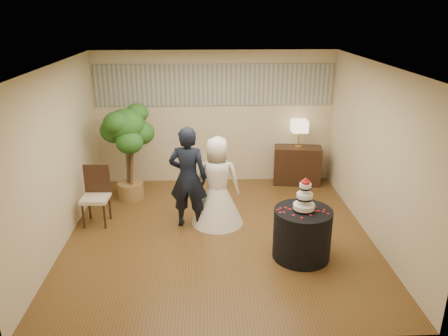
{
  "coord_description": "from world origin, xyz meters",
  "views": [
    {
      "loc": [
        -0.2,
        -6.5,
        3.6
      ],
      "look_at": [
        0.1,
        0.4,
        1.05
      ],
      "focal_mm": 35.0,
      "sensor_mm": 36.0,
      "label": 1
    }
  ],
  "objects_px": {
    "table_lamp": "(299,134)",
    "cake_table": "(302,234)",
    "bride": "(217,181)",
    "ficus_tree": "(128,153)",
    "wedding_cake": "(305,194)",
    "groom": "(188,178)",
    "console": "(297,165)",
    "side_chair": "(95,197)"
  },
  "relations": [
    {
      "from": "side_chair",
      "to": "table_lamp",
      "type": "bearing_deg",
      "value": 26.68
    },
    {
      "from": "side_chair",
      "to": "wedding_cake",
      "type": "bearing_deg",
      "value": -17.45
    },
    {
      "from": "groom",
      "to": "side_chair",
      "type": "xyz_separation_m",
      "value": [
        -1.62,
        0.13,
        -0.38
      ]
    },
    {
      "from": "console",
      "to": "side_chair",
      "type": "distance_m",
      "value": 4.25
    },
    {
      "from": "wedding_cake",
      "to": "ficus_tree",
      "type": "relative_size",
      "value": 0.27
    },
    {
      "from": "bride",
      "to": "ficus_tree",
      "type": "relative_size",
      "value": 0.82
    },
    {
      "from": "console",
      "to": "side_chair",
      "type": "height_order",
      "value": "side_chair"
    },
    {
      "from": "ficus_tree",
      "to": "table_lamp",
      "type": "bearing_deg",
      "value": 10.38
    },
    {
      "from": "table_lamp",
      "to": "ficus_tree",
      "type": "bearing_deg",
      "value": -169.62
    },
    {
      "from": "console",
      "to": "ficus_tree",
      "type": "height_order",
      "value": "ficus_tree"
    },
    {
      "from": "groom",
      "to": "ficus_tree",
      "type": "relative_size",
      "value": 0.93
    },
    {
      "from": "bride",
      "to": "wedding_cake",
      "type": "height_order",
      "value": "bride"
    },
    {
      "from": "bride",
      "to": "wedding_cake",
      "type": "relative_size",
      "value": 3.09
    },
    {
      "from": "ficus_tree",
      "to": "side_chair",
      "type": "height_order",
      "value": "ficus_tree"
    },
    {
      "from": "console",
      "to": "ficus_tree",
      "type": "xyz_separation_m",
      "value": [
        -3.47,
        -0.64,
        0.55
      ]
    },
    {
      "from": "bride",
      "to": "ficus_tree",
      "type": "height_order",
      "value": "ficus_tree"
    },
    {
      "from": "groom",
      "to": "ficus_tree",
      "type": "distance_m",
      "value": 1.72
    },
    {
      "from": "wedding_cake",
      "to": "console",
      "type": "bearing_deg",
      "value": 79.98
    },
    {
      "from": "bride",
      "to": "table_lamp",
      "type": "distance_m",
      "value": 2.52
    },
    {
      "from": "groom",
      "to": "side_chair",
      "type": "relative_size",
      "value": 1.73
    },
    {
      "from": "wedding_cake",
      "to": "table_lamp",
      "type": "xyz_separation_m",
      "value": [
        0.52,
        2.96,
        0.07
      ]
    },
    {
      "from": "cake_table",
      "to": "bride",
      "type": "bearing_deg",
      "value": 136.18
    },
    {
      "from": "bride",
      "to": "cake_table",
      "type": "bearing_deg",
      "value": 141.75
    },
    {
      "from": "groom",
      "to": "bride",
      "type": "distance_m",
      "value": 0.52
    },
    {
      "from": "bride",
      "to": "cake_table",
      "type": "relative_size",
      "value": 1.81
    },
    {
      "from": "groom",
      "to": "wedding_cake",
      "type": "bearing_deg",
      "value": 157.66
    },
    {
      "from": "groom",
      "to": "ficus_tree",
      "type": "height_order",
      "value": "ficus_tree"
    },
    {
      "from": "bride",
      "to": "console",
      "type": "relative_size",
      "value": 1.6
    },
    {
      "from": "table_lamp",
      "to": "ficus_tree",
      "type": "height_order",
      "value": "ficus_tree"
    },
    {
      "from": "cake_table",
      "to": "console",
      "type": "xyz_separation_m",
      "value": [
        0.52,
        2.96,
        0.02
      ]
    },
    {
      "from": "console",
      "to": "side_chair",
      "type": "relative_size",
      "value": 0.95
    },
    {
      "from": "console",
      "to": "cake_table",
      "type": "bearing_deg",
      "value": -91.33
    },
    {
      "from": "table_lamp",
      "to": "cake_table",
      "type": "bearing_deg",
      "value": -100.02
    },
    {
      "from": "ficus_tree",
      "to": "side_chair",
      "type": "distance_m",
      "value": 1.25
    },
    {
      "from": "groom",
      "to": "wedding_cake",
      "type": "xyz_separation_m",
      "value": [
        1.74,
        -1.1,
        0.14
      ]
    },
    {
      "from": "bride",
      "to": "wedding_cake",
      "type": "distance_m",
      "value": 1.74
    },
    {
      "from": "groom",
      "to": "cake_table",
      "type": "bearing_deg",
      "value": 157.66
    },
    {
      "from": "ficus_tree",
      "to": "side_chair",
      "type": "relative_size",
      "value": 1.86
    },
    {
      "from": "cake_table",
      "to": "side_chair",
      "type": "distance_m",
      "value": 3.58
    },
    {
      "from": "wedding_cake",
      "to": "table_lamp",
      "type": "distance_m",
      "value": 3.01
    },
    {
      "from": "table_lamp",
      "to": "wedding_cake",
      "type": "bearing_deg",
      "value": -100.02
    },
    {
      "from": "cake_table",
      "to": "ficus_tree",
      "type": "bearing_deg",
      "value": 141.72
    }
  ]
}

